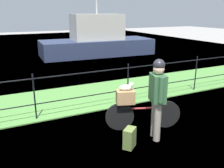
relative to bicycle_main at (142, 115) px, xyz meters
name	(u,v)px	position (x,y,z in m)	size (l,w,h in m)	color
ground_plane	(125,149)	(-0.78, -0.59, -0.34)	(60.00, 60.00, 0.00)	#9E9993
grass_strip	(74,98)	(-0.78, 2.56, -0.32)	(27.00, 2.40, 0.03)	#569342
harbor_water	(30,55)	(-0.78, 11.27, -0.34)	(30.00, 30.00, 0.00)	slate
iron_fence	(85,86)	(-0.78, 1.54, 0.34)	(18.04, 0.04, 1.16)	black
bicycle_main	(142,115)	(0.00, 0.00, 0.00)	(1.62, 0.61, 0.64)	black
wooden_crate	(125,97)	(-0.37, 0.13, 0.44)	(0.39, 0.26, 0.29)	#A87F51
terrier_dog	(127,87)	(-0.35, 0.12, 0.66)	(0.32, 0.22, 0.18)	silver
cyclist_person	(157,93)	(0.01, -0.48, 0.67)	(0.38, 0.52, 1.68)	gray
backpack_on_paving	(130,138)	(-0.65, -0.56, -0.14)	(0.28, 0.18, 0.40)	olive
moored_boat_near	(97,41)	(2.88, 9.36, 0.52)	(6.77, 2.72, 4.00)	#2D3856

